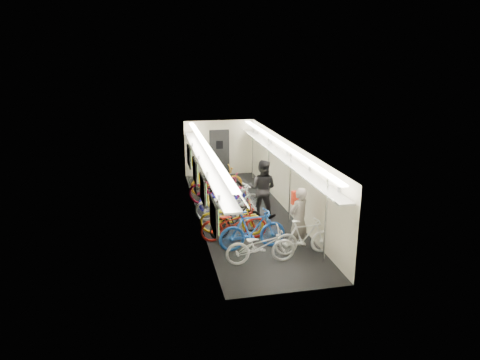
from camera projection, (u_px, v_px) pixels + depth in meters
name	position (u px, v px, depth m)	size (l,w,h in m)	color
train_car_shell	(229.00, 161.00, 14.36)	(10.00, 10.00, 10.00)	black
bicycle_0	(261.00, 246.00, 10.76)	(0.62, 1.79, 0.94)	silver
bicycle_1	(252.00, 230.00, 11.51)	(0.53, 1.88, 1.13)	#1C4DAB
bicycle_2	(234.00, 223.00, 12.10)	(0.67, 1.92, 1.01)	maroon
bicycle_3	(236.00, 219.00, 12.36)	(0.49, 1.75, 1.05)	black
bicycle_4	(232.00, 218.00, 12.52)	(0.66, 1.90, 1.00)	gold
bicycle_5	(236.00, 201.00, 13.76)	(0.53, 1.87, 1.12)	silver
bicycle_6	(225.00, 206.00, 13.47)	(0.68, 1.95, 1.03)	silver
bicycle_7	(223.00, 196.00, 14.41)	(0.49, 1.72, 1.04)	#201CA8
bicycle_8	(219.00, 190.00, 14.88)	(0.77, 2.20, 1.16)	maroon
bicycle_9	(218.00, 184.00, 15.70)	(0.51, 1.79, 1.08)	black
bicycle_10	(217.00, 180.00, 16.14)	(0.70, 2.00, 1.05)	orange
bicycle_11	(304.00, 237.00, 11.22)	(0.46, 1.64, 0.98)	white
bicycle_12	(212.00, 178.00, 16.68)	(0.62, 1.77, 0.93)	#5E5D62
passenger_near	(299.00, 218.00, 11.49)	(0.63, 0.41, 1.73)	gray
passenger_mid	(263.00, 188.00, 13.80)	(0.92, 0.71, 1.89)	black
backpack	(296.00, 198.00, 11.87)	(0.26, 0.14, 0.38)	red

